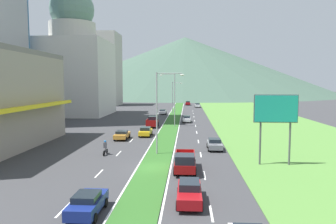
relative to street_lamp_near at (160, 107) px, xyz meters
name	(u,v)px	position (x,y,z in m)	size (l,w,h in m)	color
ground_plane	(154,168)	(-0.06, -6.43, -5.81)	(600.00, 600.00, 0.00)	#38383A
grass_median	(176,113)	(-0.06, 53.57, -5.78)	(3.20, 240.00, 0.06)	#2D6023
grass_verge_right	(247,113)	(20.54, 53.57, -5.78)	(24.00, 240.00, 0.06)	#518438
lane_dash_left_1	(64,209)	(-5.16, -17.64, -5.81)	(0.16, 2.80, 0.01)	silver
lane_dash_left_2	(99,173)	(-5.16, -8.85, -5.81)	(0.16, 2.80, 0.01)	silver
lane_dash_left_3	(119,153)	(-5.16, -0.06, -5.81)	(0.16, 2.80, 0.01)	silver
lane_dash_left_4	(131,141)	(-5.16, 8.73, -5.81)	(0.16, 2.80, 0.01)	silver
lane_dash_left_5	(140,132)	(-5.16, 17.52, -5.81)	(0.16, 2.80, 0.01)	silver
lane_dash_left_6	(146,125)	(-5.16, 26.30, -5.81)	(0.16, 2.80, 0.01)	silver
lane_dash_left_7	(151,120)	(-5.16, 35.09, -5.81)	(0.16, 2.80, 0.01)	silver
lane_dash_left_8	(155,117)	(-5.16, 43.88, -5.81)	(0.16, 2.80, 0.01)	silver
lane_dash_left_9	(158,113)	(-5.16, 52.67, -5.81)	(0.16, 2.80, 0.01)	silver
lane_dash_left_10	(161,111)	(-5.16, 61.46, -5.81)	(0.16, 2.80, 0.01)	silver
lane_dash_right_1	(211,213)	(5.04, -17.64, -5.81)	(0.16, 2.80, 0.01)	silver
lane_dash_right_2	(204,175)	(5.04, -8.85, -5.81)	(0.16, 2.80, 0.01)	silver
lane_dash_right_3	(201,155)	(5.04, -0.06, -5.81)	(0.16, 2.80, 0.01)	silver
lane_dash_right_4	(198,141)	(5.04, 8.73, -5.81)	(0.16, 2.80, 0.01)	silver
lane_dash_right_5	(197,132)	(5.04, 17.52, -5.81)	(0.16, 2.80, 0.01)	silver
lane_dash_right_6	(196,126)	(5.04, 26.30, -5.81)	(0.16, 2.80, 0.01)	silver
lane_dash_right_7	(195,121)	(5.04, 35.09, -5.81)	(0.16, 2.80, 0.01)	silver
lane_dash_right_8	(194,117)	(5.04, 43.88, -5.81)	(0.16, 2.80, 0.01)	silver
lane_dash_right_9	(193,114)	(5.04, 52.67, -5.81)	(0.16, 2.80, 0.01)	silver
lane_dash_right_10	(193,111)	(5.04, 61.46, -5.81)	(0.16, 2.80, 0.01)	silver
edge_line_median_left	(170,113)	(-1.81, 53.57, -5.81)	(0.16, 240.00, 0.01)	silver
edge_line_median_right	(182,113)	(1.69, 53.57, -5.81)	(0.16, 240.00, 0.01)	silver
domed_building	(73,63)	(-28.07, 47.63, 8.44)	(19.06, 19.06, 34.57)	silver
midrise_colored	(102,70)	(-30.59, 85.72, 8.30)	(13.67, 13.67, 28.22)	#B7B2A8
hill_far_left	(76,75)	(-89.95, 222.85, 9.75)	(233.84, 233.84, 31.12)	#3D5647
hill_far_center	(185,66)	(1.08, 214.73, 16.58)	(226.94, 226.94, 44.79)	#3D5647
hill_far_right	(261,78)	(74.94, 278.18, 7.50)	(123.26, 123.26, 26.63)	#3D5647
street_lamp_near	(160,107)	(0.00, 0.00, 0.00)	(3.45, 0.51, 10.09)	#99999E
street_lamp_mid	(173,97)	(0.48, 25.09, 0.25)	(3.05, 0.32, 10.67)	#99999E
street_lamp_far	(174,96)	(-0.59, 50.24, -0.60)	(2.81, 0.32, 9.06)	#99999E
billboard_roadside	(276,113)	(12.70, -4.59, -0.15)	(4.61, 0.28, 7.56)	#4C4C51
car_0	(189,192)	(3.56, -15.78, -5.02)	(1.87, 4.69, 1.57)	maroon
car_1	(146,131)	(-3.56, 13.20, -5.05)	(1.94, 4.38, 1.51)	yellow
car_3	(163,112)	(-3.64, 50.08, -5.09)	(1.99, 4.01, 1.39)	#B2B2B7
car_4	(187,119)	(3.20, 32.26, -5.08)	(1.86, 4.32, 1.44)	silver
car_5	(188,103)	(3.47, 87.76, -5.01)	(2.00, 4.58, 1.59)	maroon
car_6	(122,135)	(-6.81, 9.85, -5.09)	(2.01, 4.35, 1.37)	#C6842D
car_7	(215,144)	(6.99, 3.05, -5.07)	(1.94, 4.13, 1.44)	slate
car_8	(87,203)	(-3.24, -18.33, -5.04)	(1.94, 4.25, 1.48)	navy
car_9	(197,105)	(6.94, 76.15, -5.04)	(1.91, 4.69, 1.52)	silver
pickup_truck_0	(153,122)	(-3.65, 24.46, -4.83)	(2.18, 5.40, 2.00)	maroon
pickup_truck_1	(185,162)	(3.17, -7.73, -4.83)	(2.18, 5.40, 2.00)	maroon
motorcycle_rider	(105,149)	(-6.64, -0.83, -5.07)	(0.36, 2.00, 1.80)	black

